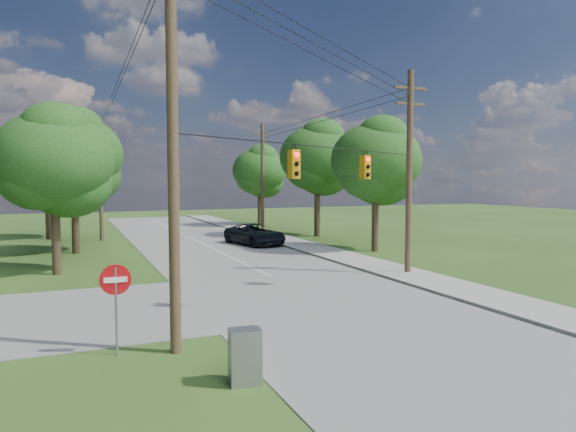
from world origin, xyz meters
name	(u,v)px	position (x,y,z in m)	size (l,w,h in m)	color
ground	(326,337)	(0.00, 0.00, 0.00)	(140.00, 140.00, 0.00)	#304D19
main_road	(314,297)	(2.00, 5.00, 0.01)	(10.00, 100.00, 0.03)	gray
sidewalk_east	(443,284)	(8.70, 5.00, 0.06)	(2.60, 100.00, 0.12)	#ABA7A0
pole_sw	(173,132)	(-4.60, 0.40, 6.23)	(2.00, 0.32, 12.00)	brown
pole_ne	(409,169)	(8.90, 8.00, 5.47)	(2.00, 0.32, 10.50)	brown
pole_north_e	(262,178)	(8.90, 30.00, 5.13)	(2.00, 0.32, 10.00)	brown
pole_north_w	(100,177)	(-5.00, 30.00, 5.13)	(2.00, 0.32, 10.00)	brown
power_lines	(251,98)	(1.50, 11.54, 9.15)	(13.93, 29.62, 4.93)	black
traffic_signals	(333,165)	(2.55, 4.43, 5.50)	(4.91, 3.27, 1.05)	orange
tree_w_near	(54,160)	(-8.00, 15.00, 5.92)	(6.00, 6.00, 8.40)	#483624
tree_w_mid	(73,155)	(-7.00, 23.00, 6.58)	(6.40, 6.40, 9.22)	#483624
tree_w_far	(47,164)	(-9.00, 33.00, 6.25)	(6.00, 6.00, 8.73)	#483624
tree_e_near	(376,160)	(12.00, 16.00, 6.25)	(6.20, 6.20, 8.81)	#483624
tree_e_mid	(317,157)	(12.50, 26.00, 6.91)	(6.60, 6.60, 9.64)	#483624
tree_e_far	(259,171)	(11.50, 38.00, 5.92)	(5.80, 5.80, 8.32)	#483624
car_main_north	(255,234)	(5.50, 22.44, 0.82)	(2.61, 5.66, 1.57)	black
control_cabinet	(245,357)	(-3.50, -2.53, 0.67)	(0.75, 0.54, 1.35)	gray
do_not_enter_sign	(116,290)	(-6.17, 0.76, 1.86)	(0.86, 0.11, 2.58)	gray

